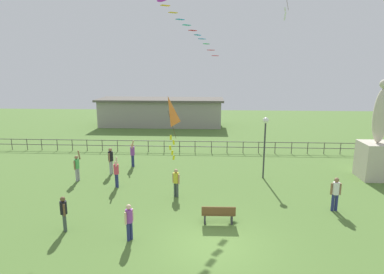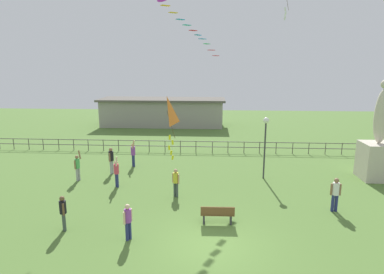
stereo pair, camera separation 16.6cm
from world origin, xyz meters
TOP-DOWN VIEW (x-y plane):
  - ground_plane at (0.00, 0.00)m, footprint 80.00×80.00m
  - statue_monument at (10.12, 8.36)m, footprint 1.83×1.83m
  - lamppost at (3.20, 8.00)m, footprint 0.36×0.36m
  - park_bench at (0.24, 1.78)m, footprint 1.51×0.45m
  - person_0 at (5.90, 3.42)m, footprint 0.51×0.31m
  - person_1 at (-6.56, 8.29)m, footprint 0.32×0.52m
  - person_2 at (-5.53, 5.96)m, footprint 0.34×0.46m
  - person_3 at (-3.36, 0.18)m, footprint 0.28×0.41m
  - person_4 at (-1.95, 4.73)m, footprint 0.41×0.29m
  - person_5 at (-6.31, 0.77)m, footprint 0.29×0.41m
  - person_6 at (-8.22, 6.86)m, footprint 0.36×0.47m
  - person_7 at (-5.52, 9.92)m, footprint 0.36×0.51m
  - kite_1 at (-1.89, 1.47)m, footprint 0.61×1.03m
  - streamer_kite at (-2.61, 7.11)m, footprint 3.63×4.35m
  - waterfront_railing at (-0.24, 14.00)m, footprint 36.02×0.06m
  - pavilion_building at (-5.89, 26.00)m, footprint 14.52×4.73m

SIDE VIEW (x-z plane):
  - ground_plane at x=0.00m, z-range 0.00..0.00m
  - park_bench at x=0.24m, z-range 0.04..0.89m
  - waterfront_railing at x=-0.24m, z-range 0.14..1.09m
  - person_3 at x=-3.36m, z-range 0.12..1.65m
  - person_5 at x=-6.31m, z-range 0.12..1.67m
  - person_4 at x=-1.95m, z-range 0.12..1.68m
  - person_2 at x=-5.53m, z-range 0.00..1.87m
  - person_6 at x=-8.22m, z-range 0.00..1.88m
  - person_7 at x=-5.52m, z-range 0.00..1.92m
  - person_0 at x=5.90m, z-range 0.13..1.81m
  - person_1 at x=-6.56m, z-range 0.13..1.87m
  - pavilion_building at x=-5.89m, z-range 0.02..3.20m
  - statue_monument at x=10.12m, z-range -1.21..4.92m
  - lamppost at x=3.20m, z-range 0.92..4.78m
  - kite_1 at x=-1.89m, z-range 3.69..6.37m
  - streamer_kite at x=-2.61m, z-range 8.61..12.10m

